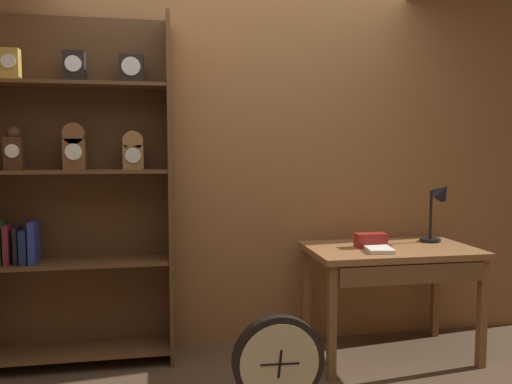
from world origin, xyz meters
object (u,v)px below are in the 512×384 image
object	(u,v)px
workbench	(392,261)
toolbox_small	(371,240)
desk_lamp	(439,203)
bookshelf	(74,191)
round_clock_large	(278,364)
open_repair_manual	(379,249)

from	to	relation	value
workbench	toolbox_small	bearing A→B (deg)	159.96
desk_lamp	toolbox_small	size ratio (longest dim) A/B	2.17
bookshelf	workbench	xyz separation A→B (m)	(2.06, -0.28, -0.48)
workbench	toolbox_small	distance (m)	0.20
bookshelf	round_clock_large	xyz separation A→B (m)	(1.15, -0.87, -0.87)
desk_lamp	open_repair_manual	bearing A→B (deg)	-157.66
toolbox_small	desk_lamp	bearing A→B (deg)	8.66
toolbox_small	bookshelf	bearing A→B (deg)	173.23
bookshelf	round_clock_large	size ratio (longest dim) A/B	4.23
desk_lamp	toolbox_small	distance (m)	0.60
bookshelf	open_repair_manual	xyz separation A→B (m)	(1.93, -0.37, -0.38)
toolbox_small	round_clock_large	bearing A→B (deg)	-140.57
open_repair_manual	workbench	bearing A→B (deg)	44.16
desk_lamp	toolbox_small	xyz separation A→B (m)	(-0.54, -0.08, -0.23)
workbench	desk_lamp	bearing A→B (deg)	17.65
workbench	toolbox_small	xyz separation A→B (m)	(-0.13, 0.05, 0.14)
workbench	round_clock_large	bearing A→B (deg)	-146.94
bookshelf	round_clock_large	distance (m)	1.68
round_clock_large	open_repair_manual	bearing A→B (deg)	32.77
desk_lamp	open_repair_manual	size ratio (longest dim) A/B	2.01
workbench	bookshelf	bearing A→B (deg)	172.34
bookshelf	round_clock_large	world-z (taller)	bookshelf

